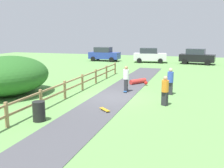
{
  "coord_description": "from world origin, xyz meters",
  "views": [
    {
      "loc": [
        4.74,
        -15.14,
        3.9
      ],
      "look_at": [
        0.24,
        -0.93,
        1.0
      ],
      "focal_mm": 42.59,
      "sensor_mm": 36.0,
      "label": 1
    }
  ],
  "objects_px": {
    "skater_fallen": "(139,81)",
    "skateboard_loose": "(105,109)",
    "skater_riding": "(126,78)",
    "parked_car_black": "(197,56)",
    "parked_car_white": "(150,55)",
    "bystander_blue": "(170,80)",
    "bystander_orange": "(165,90)",
    "parked_car_blue": "(104,54)",
    "trash_bin": "(39,111)",
    "bush_large": "(8,75)"
  },
  "relations": [
    {
      "from": "parked_car_blue",
      "to": "parked_car_white",
      "type": "height_order",
      "value": "same"
    },
    {
      "from": "bush_large",
      "to": "bystander_blue",
      "type": "relative_size",
      "value": 3.32
    },
    {
      "from": "skater_riding",
      "to": "parked_car_black",
      "type": "height_order",
      "value": "parked_car_black"
    },
    {
      "from": "parked_car_white",
      "to": "trash_bin",
      "type": "bearing_deg",
      "value": -91.63
    },
    {
      "from": "bush_large",
      "to": "parked_car_blue",
      "type": "height_order",
      "value": "bush_large"
    },
    {
      "from": "skateboard_loose",
      "to": "bystander_orange",
      "type": "distance_m",
      "value": 3.48
    },
    {
      "from": "bush_large",
      "to": "parked_car_blue",
      "type": "distance_m",
      "value": 20.98
    },
    {
      "from": "bystander_orange",
      "to": "bush_large",
      "type": "bearing_deg",
      "value": -178.41
    },
    {
      "from": "skater_riding",
      "to": "bystander_orange",
      "type": "relative_size",
      "value": 1.06
    },
    {
      "from": "bystander_orange",
      "to": "parked_car_black",
      "type": "relative_size",
      "value": 0.37
    },
    {
      "from": "bush_large",
      "to": "parked_car_black",
      "type": "bearing_deg",
      "value": 61.51
    },
    {
      "from": "parked_car_blue",
      "to": "skateboard_loose",
      "type": "bearing_deg",
      "value": -70.69
    },
    {
      "from": "parked_car_white",
      "to": "parked_car_black",
      "type": "distance_m",
      "value": 5.9
    },
    {
      "from": "parked_car_blue",
      "to": "parked_car_black",
      "type": "distance_m",
      "value": 12.26
    },
    {
      "from": "skater_fallen",
      "to": "bystander_orange",
      "type": "bearing_deg",
      "value": -65.02
    },
    {
      "from": "bush_large",
      "to": "parked_car_black",
      "type": "xyz_separation_m",
      "value": [
        11.38,
        20.96,
        -0.27
      ]
    },
    {
      "from": "bush_large",
      "to": "bystander_blue",
      "type": "xyz_separation_m",
      "value": [
        9.84,
        2.97,
        -0.28
      ]
    },
    {
      "from": "bystander_blue",
      "to": "parked_car_white",
      "type": "height_order",
      "value": "parked_car_white"
    },
    {
      "from": "bush_large",
      "to": "bystander_blue",
      "type": "height_order",
      "value": "bush_large"
    },
    {
      "from": "bush_large",
      "to": "bystander_orange",
      "type": "height_order",
      "value": "bush_large"
    },
    {
      "from": "skateboard_loose",
      "to": "parked_car_blue",
      "type": "distance_m",
      "value": 24.03
    },
    {
      "from": "skater_riding",
      "to": "bystander_orange",
      "type": "distance_m",
      "value": 3.83
    },
    {
      "from": "parked_car_blue",
      "to": "parked_car_white",
      "type": "distance_m",
      "value": 6.35
    },
    {
      "from": "bystander_orange",
      "to": "parked_car_blue",
      "type": "distance_m",
      "value": 23.28
    },
    {
      "from": "trash_bin",
      "to": "parked_car_blue",
      "type": "relative_size",
      "value": 0.21
    },
    {
      "from": "bystander_orange",
      "to": "parked_car_black",
      "type": "distance_m",
      "value": 20.75
    },
    {
      "from": "bush_large",
      "to": "skater_fallen",
      "type": "distance_m",
      "value": 9.36
    },
    {
      "from": "bystander_blue",
      "to": "skater_fallen",
      "type": "bearing_deg",
      "value": 132.02
    },
    {
      "from": "parked_car_black",
      "to": "skateboard_loose",
      "type": "bearing_deg",
      "value": -100.78
    },
    {
      "from": "skater_riding",
      "to": "bystander_blue",
      "type": "relative_size",
      "value": 1.01
    },
    {
      "from": "trash_bin",
      "to": "skateboard_loose",
      "type": "bearing_deg",
      "value": 45.12
    },
    {
      "from": "skateboard_loose",
      "to": "bystander_orange",
      "type": "xyz_separation_m",
      "value": [
        2.75,
        1.98,
        0.8
      ]
    },
    {
      "from": "bystander_orange",
      "to": "parked_car_black",
      "type": "bearing_deg",
      "value": 85.68
    },
    {
      "from": "bush_large",
      "to": "skater_fallen",
      "type": "height_order",
      "value": "bush_large"
    },
    {
      "from": "skateboard_loose",
      "to": "parked_car_blue",
      "type": "relative_size",
      "value": 0.17
    },
    {
      "from": "bystander_orange",
      "to": "parked_car_black",
      "type": "xyz_separation_m",
      "value": [
        1.56,
        20.69,
        0.07
      ]
    },
    {
      "from": "skater_riding",
      "to": "skater_fallen",
      "type": "distance_m",
      "value": 3.16
    },
    {
      "from": "skateboard_loose",
      "to": "parked_car_white",
      "type": "height_order",
      "value": "parked_car_white"
    },
    {
      "from": "bystander_blue",
      "to": "parked_car_black",
      "type": "relative_size",
      "value": 0.39
    },
    {
      "from": "skater_fallen",
      "to": "bystander_orange",
      "type": "relative_size",
      "value": 0.88
    },
    {
      "from": "skater_riding",
      "to": "parked_car_blue",
      "type": "bearing_deg",
      "value": 113.47
    },
    {
      "from": "parked_car_black",
      "to": "parked_car_white",
      "type": "bearing_deg",
      "value": -179.87
    },
    {
      "from": "skater_fallen",
      "to": "skateboard_loose",
      "type": "height_order",
      "value": "skater_fallen"
    },
    {
      "from": "skater_riding",
      "to": "bystander_orange",
      "type": "height_order",
      "value": "skater_riding"
    },
    {
      "from": "skateboard_loose",
      "to": "parked_car_black",
      "type": "xyz_separation_m",
      "value": [
        4.31,
        22.67,
        0.87
      ]
    },
    {
      "from": "trash_bin",
      "to": "bystander_orange",
      "type": "relative_size",
      "value": 0.55
    },
    {
      "from": "skater_riding",
      "to": "bystander_orange",
      "type": "xyz_separation_m",
      "value": [
        2.83,
        -2.58,
        -0.09
      ]
    },
    {
      "from": "parked_car_white",
      "to": "parked_car_black",
      "type": "xyz_separation_m",
      "value": [
        5.9,
        0.01,
        0.0
      ]
    },
    {
      "from": "parked_car_blue",
      "to": "parked_car_white",
      "type": "xyz_separation_m",
      "value": [
        6.35,
        -0.01,
        0.0
      ]
    },
    {
      "from": "skater_fallen",
      "to": "skateboard_loose",
      "type": "distance_m",
      "value": 7.61
    }
  ]
}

